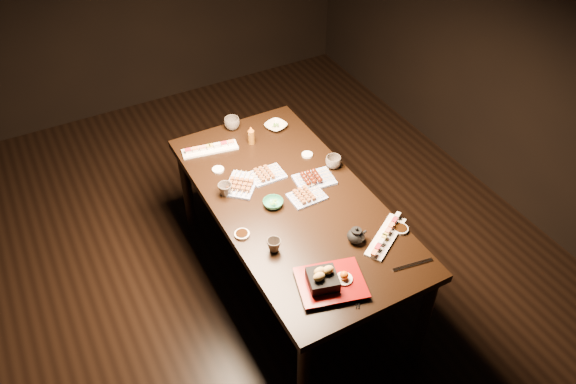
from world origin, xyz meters
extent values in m
plane|color=black|center=(0.00, 0.00, 0.00)|extent=(5.00, 5.00, 0.00)
cube|color=black|center=(0.13, -0.13, 0.38)|extent=(1.06, 1.87, 0.75)
imported|color=#297F59|center=(0.01, -0.12, 0.77)|extent=(0.13, 0.13, 0.04)
imported|color=beige|center=(0.39, 0.56, 0.77)|extent=(0.18, 0.18, 0.03)
imported|color=#4F453C|center=(-0.14, -0.44, 0.79)|extent=(0.09, 0.09, 0.07)
imported|color=#4F453C|center=(0.51, 0.01, 0.79)|extent=(0.12, 0.12, 0.08)
imported|color=#4F453C|center=(-0.19, 0.10, 0.79)|extent=(0.10, 0.10, 0.08)
imported|color=#4F453C|center=(0.12, 0.70, 0.79)|extent=(0.13, 0.13, 0.08)
cylinder|color=brown|center=(0.16, 0.48, 0.82)|extent=(0.05, 0.05, 0.13)
cylinder|color=white|center=(-0.25, -0.26, 0.76)|extent=(0.09, 0.09, 0.01)
cylinder|color=white|center=(0.42, 0.19, 0.76)|extent=(0.09, 0.09, 0.01)
cylinder|color=white|center=(0.54, -0.64, 0.76)|extent=(0.11, 0.11, 0.02)
cylinder|color=white|center=(-0.14, 0.33, 0.76)|extent=(0.07, 0.07, 0.01)
camera|label=1|loc=(-1.05, -2.26, 2.98)|focal=35.00mm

